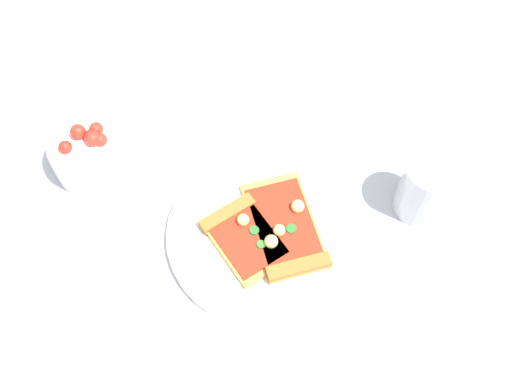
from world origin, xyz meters
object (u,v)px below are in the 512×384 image
at_px(plate, 262,234).
at_px(salad_bowl, 90,153).
at_px(pizza_slice_near, 286,232).
at_px(pizza_slice_far, 241,235).
at_px(soda_glass, 424,190).

distance_m(plate, salad_bowl, 0.29).
relative_size(plate, salad_bowl, 2.37).
bearing_deg(pizza_slice_near, plate, 49.25).
distance_m(pizza_slice_near, salad_bowl, 0.32).
bearing_deg(pizza_slice_far, salad_bowl, 24.89).
distance_m(pizza_slice_far, soda_glass, 0.27).
height_order(pizza_slice_far, soda_glass, soda_glass).
xyz_separation_m(plate, pizza_slice_far, (0.01, 0.03, 0.01)).
relative_size(pizza_slice_near, pizza_slice_far, 1.49).
xyz_separation_m(plate, pizza_slice_near, (-0.02, -0.03, 0.01)).
bearing_deg(soda_glass, pizza_slice_near, 69.61).
height_order(pizza_slice_near, soda_glass, soda_glass).
distance_m(plate, soda_glass, 0.24).
bearing_deg(plate, soda_glass, -113.27).
distance_m(plate, pizza_slice_far, 0.03).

